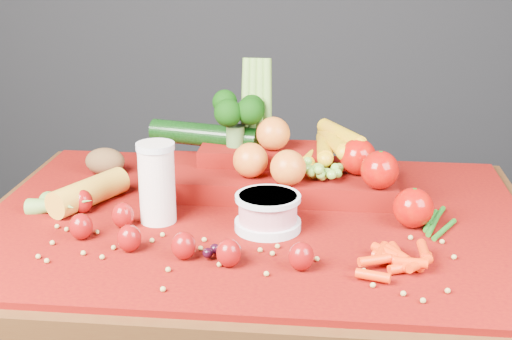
# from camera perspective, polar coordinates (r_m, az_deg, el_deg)

# --- Properties ---
(table) EXTENTS (1.10, 0.80, 0.75)m
(table) POSITION_cam_1_polar(r_m,az_deg,el_deg) (1.44, -0.08, -7.62)
(table) COLOR #3B1D0D
(table) RESTS_ON ground
(red_cloth) EXTENTS (1.05, 0.75, 0.01)m
(red_cloth) POSITION_cam_1_polar(r_m,az_deg,el_deg) (1.40, -0.09, -3.92)
(red_cloth) COLOR #700E03
(red_cloth) RESTS_ON table
(milk_glass) EXTENTS (0.07, 0.07, 0.16)m
(milk_glass) POSITION_cam_1_polar(r_m,az_deg,el_deg) (1.35, -7.94, -0.79)
(milk_glass) COLOR silver
(milk_glass) RESTS_ON red_cloth
(yogurt_bowl) EXTENTS (0.12, 0.12, 0.07)m
(yogurt_bowl) POSITION_cam_1_polar(r_m,az_deg,el_deg) (1.32, 0.96, -3.30)
(yogurt_bowl) COLOR silver
(yogurt_bowl) RESTS_ON red_cloth
(strawberry_scatter) EXTENTS (0.48, 0.28, 0.05)m
(strawberry_scatter) POSITION_cam_1_polar(r_m,az_deg,el_deg) (1.29, -7.80, -4.49)
(strawberry_scatter) COLOR maroon
(strawberry_scatter) RESTS_ON red_cloth
(dark_grape_cluster) EXTENTS (0.06, 0.05, 0.03)m
(dark_grape_cluster) POSITION_cam_1_polar(r_m,az_deg,el_deg) (1.22, -2.61, -6.46)
(dark_grape_cluster) COLOR black
(dark_grape_cluster) RESTS_ON red_cloth
(soybean_scatter) EXTENTS (0.84, 0.24, 0.01)m
(soybean_scatter) POSITION_cam_1_polar(r_m,az_deg,el_deg) (1.21, -1.10, -7.13)
(soybean_scatter) COLOR tan
(soybean_scatter) RESTS_ON red_cloth
(corn_ear) EXTENTS (0.24, 0.26, 0.06)m
(corn_ear) POSITION_cam_1_polar(r_m,az_deg,el_deg) (1.46, -14.71, -2.39)
(corn_ear) COLOR gold
(corn_ear) RESTS_ON red_cloth
(potato) EXTENTS (0.09, 0.07, 0.06)m
(potato) POSITION_cam_1_polar(r_m,az_deg,el_deg) (1.65, -11.98, 0.68)
(potato) COLOR brown
(potato) RESTS_ON red_cloth
(baby_carrot_pile) EXTENTS (0.18, 0.17, 0.03)m
(baby_carrot_pile) POSITION_cam_1_polar(r_m,az_deg,el_deg) (1.20, 11.57, -7.23)
(baby_carrot_pile) COLOR red
(baby_carrot_pile) RESTS_ON red_cloth
(green_bean_pile) EXTENTS (0.14, 0.12, 0.01)m
(green_bean_pile) POSITION_cam_1_polar(r_m,az_deg,el_deg) (1.39, 14.25, -4.12)
(green_bean_pile) COLOR #195D15
(green_bean_pile) RESTS_ON red_cloth
(produce_mound) EXTENTS (0.61, 0.37, 0.27)m
(produce_mound) POSITION_cam_1_polar(r_m,az_deg,el_deg) (1.52, 2.02, 0.59)
(produce_mound) COLOR #700E03
(produce_mound) RESTS_ON red_cloth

